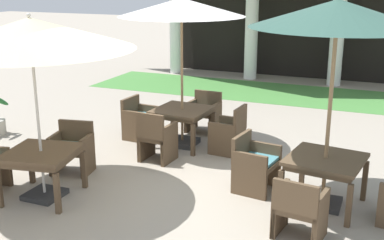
{
  "coord_description": "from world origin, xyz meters",
  "views": [
    {
      "loc": [
        2.95,
        -6.08,
        3.18
      ],
      "look_at": [
        -0.13,
        1.33,
        0.82
      ],
      "focal_mm": 46.28,
      "sensor_mm": 36.0,
      "label": 1
    }
  ],
  "objects_px": {
    "patio_chair_mid_left_south": "(157,138)",
    "patio_umbrella_mid_right": "(30,35)",
    "patio_table_mid_right": "(41,157)",
    "patio_chair_near_foreground_west": "(255,164)",
    "patio_chair_near_foreground_south": "(299,209)",
    "patio_chair_mid_right_north": "(72,149)",
    "patio_table_near_foreground": "(325,164)",
    "patio_umbrella_near_foreground": "(337,16)",
    "patio_chair_mid_left_west": "(139,119)",
    "patio_table_mid_left": "(182,114)",
    "patio_chair_mid_left_north": "(204,113)",
    "patio_umbrella_mid_left": "(182,10)",
    "patio_chair_mid_left_east": "(229,132)"
  },
  "relations": [
    {
      "from": "patio_table_mid_left",
      "to": "patio_chair_mid_left_north",
      "type": "bearing_deg",
      "value": 86.01
    },
    {
      "from": "patio_table_mid_right",
      "to": "patio_chair_near_foreground_south",
      "type": "bearing_deg",
      "value": 3.88
    },
    {
      "from": "patio_chair_near_foreground_west",
      "to": "patio_chair_mid_left_south",
      "type": "relative_size",
      "value": 0.94
    },
    {
      "from": "patio_table_mid_left",
      "to": "patio_chair_mid_left_west",
      "type": "relative_size",
      "value": 1.29
    },
    {
      "from": "patio_chair_mid_left_north",
      "to": "patio_chair_mid_right_north",
      "type": "distance_m",
      "value": 3.17
    },
    {
      "from": "patio_chair_mid_left_north",
      "to": "patio_table_mid_right",
      "type": "distance_m",
      "value": 4.06
    },
    {
      "from": "patio_table_mid_right",
      "to": "patio_chair_mid_right_north",
      "type": "bearing_deg",
      "value": 100.58
    },
    {
      "from": "patio_umbrella_mid_right",
      "to": "patio_table_mid_right",
      "type": "bearing_deg",
      "value": 56.31
    },
    {
      "from": "patio_table_near_foreground",
      "to": "patio_chair_mid_left_south",
      "type": "height_order",
      "value": "patio_chair_mid_left_south"
    },
    {
      "from": "patio_chair_near_foreground_west",
      "to": "patio_umbrella_near_foreground",
      "type": "bearing_deg",
      "value": 90.0
    },
    {
      "from": "patio_umbrella_near_foreground",
      "to": "patio_chair_mid_left_north",
      "type": "height_order",
      "value": "patio_umbrella_near_foreground"
    },
    {
      "from": "patio_table_near_foreground",
      "to": "patio_umbrella_near_foreground",
      "type": "height_order",
      "value": "patio_umbrella_near_foreground"
    },
    {
      "from": "patio_chair_near_foreground_west",
      "to": "patio_chair_mid_left_south",
      "type": "distance_m",
      "value": 1.99
    },
    {
      "from": "patio_chair_mid_left_east",
      "to": "patio_umbrella_mid_right",
      "type": "xyz_separation_m",
      "value": [
        -1.92,
        -2.88,
        2.0
      ]
    },
    {
      "from": "patio_table_mid_left",
      "to": "patio_umbrella_mid_right",
      "type": "xyz_separation_m",
      "value": [
        -0.94,
        -2.95,
        1.77
      ]
    },
    {
      "from": "patio_chair_near_foreground_west",
      "to": "patio_umbrella_mid_right",
      "type": "xyz_separation_m",
      "value": [
        -2.8,
        -1.46,
        1.98
      ]
    },
    {
      "from": "patio_chair_near_foreground_south",
      "to": "patio_umbrella_mid_right",
      "type": "distance_m",
      "value": 4.23
    },
    {
      "from": "patio_chair_mid_left_south",
      "to": "patio_umbrella_mid_right",
      "type": "relative_size",
      "value": 0.32
    },
    {
      "from": "patio_chair_near_foreground_west",
      "to": "patio_chair_mid_left_north",
      "type": "distance_m",
      "value": 3.05
    },
    {
      "from": "patio_umbrella_mid_left",
      "to": "patio_chair_mid_right_north",
      "type": "distance_m",
      "value": 3.14
    },
    {
      "from": "patio_umbrella_near_foreground",
      "to": "patio_chair_mid_left_west",
      "type": "distance_m",
      "value": 4.82
    },
    {
      "from": "patio_chair_mid_right_north",
      "to": "patio_chair_near_foreground_south",
      "type": "bearing_deg",
      "value": 158.74
    },
    {
      "from": "patio_chair_mid_right_north",
      "to": "patio_table_near_foreground",
      "type": "bearing_deg",
      "value": 173.97
    },
    {
      "from": "patio_chair_mid_left_north",
      "to": "patio_chair_mid_right_north",
      "type": "bearing_deg",
      "value": 71.83
    },
    {
      "from": "patio_table_mid_left",
      "to": "patio_umbrella_near_foreground",
      "type": "bearing_deg",
      "value": -29.45
    },
    {
      "from": "patio_umbrella_mid_right",
      "to": "patio_chair_mid_left_east",
      "type": "bearing_deg",
      "value": 56.33
    },
    {
      "from": "patio_chair_mid_left_east",
      "to": "patio_chair_mid_right_north",
      "type": "distance_m",
      "value": 2.83
    },
    {
      "from": "patio_chair_mid_left_north",
      "to": "patio_chair_mid_right_north",
      "type": "height_order",
      "value": "patio_chair_mid_right_north"
    },
    {
      "from": "patio_table_mid_right",
      "to": "patio_chair_mid_right_north",
      "type": "relative_size",
      "value": 1.33
    },
    {
      "from": "patio_chair_near_foreground_south",
      "to": "patio_table_mid_right",
      "type": "relative_size",
      "value": 0.73
    },
    {
      "from": "patio_chair_near_foreground_west",
      "to": "patio_chair_near_foreground_south",
      "type": "bearing_deg",
      "value": 45.03
    },
    {
      "from": "patio_umbrella_near_foreground",
      "to": "patio_table_mid_right",
      "type": "xyz_separation_m",
      "value": [
        -3.86,
        -1.31,
        -2.04
      ]
    },
    {
      "from": "patio_chair_near_foreground_west",
      "to": "patio_table_mid_left",
      "type": "bearing_deg",
      "value": -120.95
    },
    {
      "from": "patio_table_near_foreground",
      "to": "patio_chair_near_foreground_south",
      "type": "xyz_separation_m",
      "value": [
        -0.15,
        -1.06,
        -0.24
      ]
    },
    {
      "from": "patio_chair_mid_left_west",
      "to": "patio_table_mid_right",
      "type": "xyz_separation_m",
      "value": [
        0.03,
        -3.02,
        0.24
      ]
    },
    {
      "from": "patio_chair_near_foreground_west",
      "to": "patio_chair_mid_left_south",
      "type": "xyz_separation_m",
      "value": [
        -1.92,
        0.52,
        0.01
      ]
    },
    {
      "from": "patio_chair_mid_left_south",
      "to": "patio_umbrella_mid_right",
      "type": "height_order",
      "value": "patio_umbrella_mid_right"
    },
    {
      "from": "patio_umbrella_near_foreground",
      "to": "patio_umbrella_mid_right",
      "type": "height_order",
      "value": "patio_umbrella_near_foreground"
    },
    {
      "from": "patio_table_mid_left",
      "to": "patio_chair_mid_left_west",
      "type": "xyz_separation_m",
      "value": [
        -0.97,
        0.07,
        -0.24
      ]
    },
    {
      "from": "patio_chair_near_foreground_west",
      "to": "patio_table_mid_right",
      "type": "distance_m",
      "value": 3.16
    },
    {
      "from": "patio_table_near_foreground",
      "to": "patio_chair_mid_left_east",
      "type": "xyz_separation_m",
      "value": [
        -1.94,
        1.58,
        -0.24
      ]
    },
    {
      "from": "patio_chair_mid_left_north",
      "to": "patio_chair_mid_left_east",
      "type": "distance_m",
      "value": 1.38
    },
    {
      "from": "patio_chair_near_foreground_west",
      "to": "patio_chair_mid_left_north",
      "type": "bearing_deg",
      "value": -136.14
    },
    {
      "from": "patio_umbrella_mid_left",
      "to": "patio_chair_mid_left_south",
      "type": "bearing_deg",
      "value": -93.99
    },
    {
      "from": "patio_table_near_foreground",
      "to": "patio_table_mid_left",
      "type": "bearing_deg",
      "value": 150.55
    },
    {
      "from": "patio_chair_mid_left_north",
      "to": "patio_chair_mid_left_south",
      "type": "bearing_deg",
      "value": 90.0
    },
    {
      "from": "patio_chair_near_foreground_west",
      "to": "patio_umbrella_mid_right",
      "type": "relative_size",
      "value": 0.3
    },
    {
      "from": "patio_chair_near_foreground_south",
      "to": "patio_chair_mid_left_west",
      "type": "relative_size",
      "value": 1.0
    },
    {
      "from": "patio_chair_near_foreground_west",
      "to": "patio_table_mid_right",
      "type": "height_order",
      "value": "patio_chair_near_foreground_west"
    },
    {
      "from": "patio_table_mid_left",
      "to": "patio_chair_near_foreground_south",
      "type": "bearing_deg",
      "value": -44.32
    }
  ]
}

